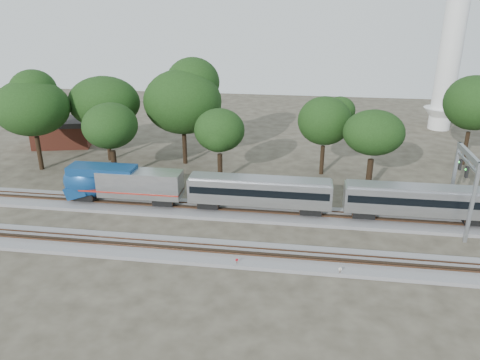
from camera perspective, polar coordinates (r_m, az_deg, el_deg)
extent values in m
plane|color=#383328|center=(51.96, -1.60, -6.86)|extent=(160.00, 160.00, 0.00)
cube|color=slate|center=(57.15, -0.57, -3.85)|extent=(160.00, 5.00, 0.40)
cube|color=brown|center=(56.32, -0.69, -3.75)|extent=(160.00, 0.08, 0.15)
cube|color=brown|center=(57.60, -0.46, -3.14)|extent=(160.00, 0.08, 0.15)
cube|color=slate|center=(48.44, -2.41, -8.88)|extent=(160.00, 5.00, 0.40)
cube|color=brown|center=(47.60, -2.58, -8.83)|extent=(160.00, 0.08, 0.15)
cube|color=brown|center=(48.82, -2.27, -7.99)|extent=(160.00, 0.08, 0.15)
cube|color=silver|center=(58.80, -12.07, -0.39)|extent=(10.35, 2.93, 3.22)
ellipsoid|color=navy|center=(61.79, -18.53, -0.22)|extent=(5.27, 3.05, 4.49)
cube|color=navy|center=(60.07, -16.47, 1.20)|extent=(8.30, 2.87, 0.98)
cube|color=black|center=(61.24, -18.22, 0.60)|extent=(0.44, 2.25, 1.28)
cube|color=maroon|center=(59.51, -13.06, -1.07)|extent=(12.69, 2.97, 0.18)
cube|color=black|center=(62.39, -18.21, -1.77)|extent=(2.54, 2.15, 0.88)
cube|color=black|center=(58.66, -9.17, -2.41)|extent=(2.54, 2.15, 0.88)
cube|color=silver|center=(55.64, 2.39, -1.36)|extent=(16.99, 2.93, 2.93)
cube|color=black|center=(55.52, 2.39, -1.08)|extent=(16.40, 2.98, 0.88)
cube|color=gray|center=(55.06, 2.41, 0.09)|extent=(16.60, 2.34, 0.34)
cube|color=black|center=(57.29, -3.78, -2.77)|extent=(2.54, 2.15, 0.88)
cube|color=black|center=(56.18, 8.62, -3.49)|extent=(2.54, 2.15, 0.88)
cube|color=silver|center=(56.97, 21.11, -2.31)|extent=(16.99, 2.93, 2.93)
cube|color=black|center=(56.86, 21.15, -2.04)|extent=(16.40, 2.98, 0.88)
cube|color=gray|center=(56.41, 21.31, -0.90)|extent=(16.60, 2.34, 0.34)
cube|color=black|center=(56.62, 14.78, -3.79)|extent=(2.54, 2.15, 0.88)
cube|color=black|center=(59.43, 26.65, -4.24)|extent=(2.54, 2.15, 0.88)
cylinder|color=#512D19|center=(46.29, -0.39, -10.11)|extent=(0.06, 0.06, 0.83)
cylinder|color=#A60B1A|center=(46.10, -0.39, -9.72)|extent=(0.29, 0.13, 0.30)
cylinder|color=#512D19|center=(45.83, 12.08, -10.98)|extent=(0.06, 0.06, 0.87)
cylinder|color=silver|center=(45.63, 12.12, -10.57)|extent=(0.31, 0.09, 0.31)
cube|color=#512D19|center=(46.57, 4.12, -10.35)|extent=(0.57, 0.44, 0.30)
cylinder|color=silver|center=(99.43, 24.25, 13.90)|extent=(4.18, 4.18, 29.23)
cone|color=silver|center=(101.47, 23.17, 6.92)|extent=(6.68, 6.68, 4.18)
cube|color=gray|center=(54.49, 26.43, -2.58)|extent=(0.35, 0.35, 9.06)
cube|color=gray|center=(60.73, 24.57, 0.10)|extent=(0.35, 0.35, 9.06)
cube|color=gray|center=(56.25, 26.13, 2.82)|extent=(0.40, 7.45, 0.60)
cube|color=gray|center=(56.51, 25.98, 1.95)|extent=(0.25, 7.45, 0.25)
cube|color=black|center=(55.55, 25.91, 0.87)|extent=(0.25, 0.50, 1.21)
cube|color=black|center=(57.72, 25.26, 1.71)|extent=(0.25, 0.50, 1.21)
cube|color=brown|center=(88.58, -20.73, 5.21)|extent=(10.81, 8.71, 3.80)
cube|color=black|center=(88.01, -20.93, 6.66)|extent=(11.05, 8.96, 0.86)
cylinder|color=black|center=(76.95, -23.26, 3.03)|extent=(0.70, 0.70, 5.16)
ellipsoid|color=black|center=(75.24, -24.04, 8.08)|extent=(9.72, 9.72, 8.26)
cylinder|color=black|center=(77.75, -15.71, 4.14)|extent=(0.70, 0.70, 5.06)
ellipsoid|color=black|center=(76.07, -16.23, 9.08)|extent=(9.54, 9.54, 8.11)
cylinder|color=black|center=(69.19, -15.08, 1.75)|extent=(0.70, 0.70, 4.30)
ellipsoid|color=black|center=(67.52, -15.55, 6.41)|extent=(8.11, 8.11, 6.90)
cylinder|color=black|center=(73.83, -6.76, 3.99)|extent=(0.70, 0.70, 5.28)
ellipsoid|color=black|center=(72.02, -7.01, 9.44)|extent=(9.95, 9.95, 8.46)
cylinder|color=black|center=(66.42, -2.45, 1.54)|extent=(0.70, 0.70, 4.04)
ellipsoid|color=black|center=(64.75, -2.53, 6.10)|extent=(7.61, 7.61, 6.47)
cylinder|color=black|center=(69.96, 9.96, 2.42)|extent=(0.70, 0.70, 4.36)
ellipsoid|color=black|center=(68.29, 10.28, 7.12)|extent=(8.22, 8.22, 6.99)
cylinder|color=black|center=(65.71, 15.48, 0.66)|extent=(0.70, 0.70, 4.33)
ellipsoid|color=black|center=(63.93, 16.00, 5.58)|extent=(8.16, 8.16, 6.93)
cylinder|color=black|center=(80.81, 25.77, 3.50)|extent=(0.70, 0.70, 5.26)
ellipsoid|color=black|center=(79.16, 26.61, 8.41)|extent=(9.93, 9.93, 8.44)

